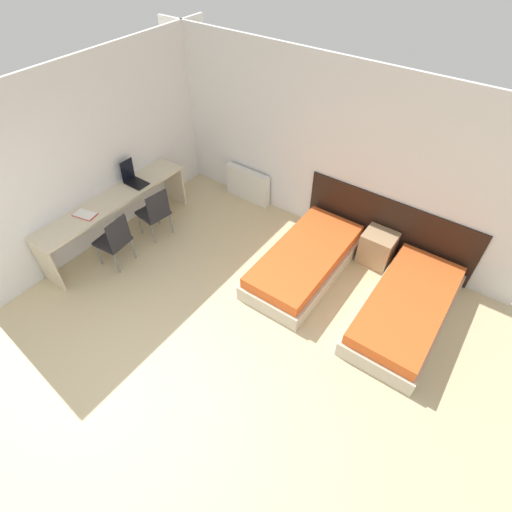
% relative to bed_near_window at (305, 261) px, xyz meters
% --- Properties ---
extents(ground_plane, '(20.00, 20.00, 0.00)m').
position_rel_bed_near_window_xyz_m(ground_plane, '(-0.44, -2.69, -0.20)').
color(ground_plane, beige).
extents(wall_back, '(6.20, 0.05, 2.70)m').
position_rel_bed_near_window_xyz_m(wall_back, '(-0.44, 1.09, 1.15)').
color(wall_back, white).
rests_on(wall_back, ground_plane).
extents(wall_left, '(0.05, 4.75, 2.70)m').
position_rel_bed_near_window_xyz_m(wall_left, '(-3.06, -0.81, 1.15)').
color(wall_left, white).
rests_on(wall_left, ground_plane).
extents(headboard_panel, '(2.59, 0.03, 0.98)m').
position_rel_bed_near_window_xyz_m(headboard_panel, '(0.76, 1.06, 0.29)').
color(headboard_panel, black).
rests_on(headboard_panel, ground_plane).
extents(bed_near_window, '(0.97, 2.05, 0.41)m').
position_rel_bed_near_window_xyz_m(bed_near_window, '(0.00, 0.00, 0.00)').
color(bed_near_window, beige).
rests_on(bed_near_window, ground_plane).
extents(bed_near_door, '(0.97, 2.05, 0.41)m').
position_rel_bed_near_window_xyz_m(bed_near_door, '(1.53, 0.00, 0.00)').
color(bed_near_door, beige).
rests_on(bed_near_door, ground_plane).
extents(nightstand, '(0.47, 0.41, 0.52)m').
position_rel_bed_near_window_xyz_m(nightstand, '(0.76, 0.82, 0.06)').
color(nightstand, tan).
rests_on(nightstand, ground_plane).
extents(radiator, '(0.87, 0.12, 0.60)m').
position_rel_bed_near_window_xyz_m(radiator, '(-1.76, 0.97, 0.10)').
color(radiator, silver).
rests_on(radiator, ground_plane).
extents(desk, '(0.51, 2.55, 0.78)m').
position_rel_bed_near_window_xyz_m(desk, '(-2.78, -1.07, 0.42)').
color(desk, beige).
rests_on(desk, ground_plane).
extents(chair_near_laptop, '(0.47, 0.47, 0.87)m').
position_rel_bed_near_window_xyz_m(chair_near_laptop, '(-2.35, -0.67, 0.28)').
color(chair_near_laptop, '#232328').
rests_on(chair_near_laptop, ground_plane).
extents(chair_near_notebook, '(0.45, 0.45, 0.87)m').
position_rel_bed_near_window_xyz_m(chair_near_notebook, '(-2.35, -1.47, 0.28)').
color(chair_near_notebook, '#232328').
rests_on(chair_near_notebook, ground_plane).
extents(laptop, '(0.35, 0.24, 0.37)m').
position_rel_bed_near_window_xyz_m(laptop, '(-2.83, -0.58, 0.65)').
color(laptop, black).
rests_on(laptop, desk).
extents(open_notebook, '(0.36, 0.25, 0.02)m').
position_rel_bed_near_window_xyz_m(open_notebook, '(-2.78, -1.55, 0.58)').
color(open_notebook, '#B21E1E').
rests_on(open_notebook, desk).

